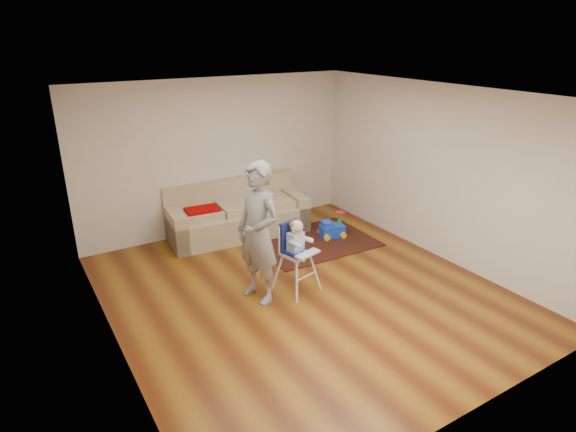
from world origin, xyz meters
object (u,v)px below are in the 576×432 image
high_chair (296,257)px  ride_on_toy (332,225)px  toy_ball (295,250)px  adult (258,233)px  side_table (188,234)px  sofa (237,210)px

high_chair → ride_on_toy: bearing=24.8°
toy_ball → adult: 1.63m
side_table → toy_ball: size_ratio=2.70×
sofa → ride_on_toy: bearing=-30.7°
ride_on_toy → side_table: bearing=169.5°
side_table → ride_on_toy: ride_on_toy is taller
side_table → adult: 2.24m
sofa → side_table: (-0.93, -0.01, -0.24)m
side_table → ride_on_toy: 2.49m
ride_on_toy → toy_ball: size_ratio=2.69×
side_table → high_chair: high_chair is taller
ride_on_toy → adult: 2.46m
sofa → adult: bearing=-103.0°
toy_ball → high_chair: 1.17m
sofa → ride_on_toy: (1.36, -0.99, -0.23)m
adult → toy_ball: bearing=113.1°
sofa → ride_on_toy: size_ratio=5.58×
sofa → toy_ball: size_ratio=15.02×
high_chair → adult: adult is taller
high_chair → side_table: bearing=95.2°
toy_ball → adult: size_ratio=0.09×
sofa → toy_ball: sofa is taller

